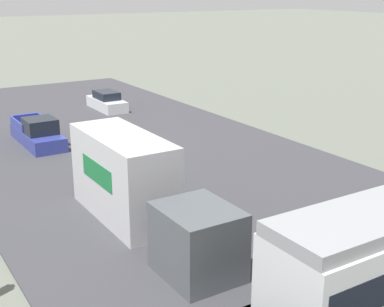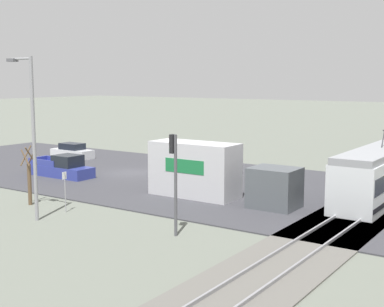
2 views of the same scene
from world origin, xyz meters
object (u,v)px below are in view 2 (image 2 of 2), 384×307
sedan_car_0 (72,152)px  street_lamp_near_crossing (31,128)px  street_tree (29,178)px  pickup_truck (62,168)px  no_parking_sign (65,188)px  light_rail_tram (383,172)px  box_truck (213,173)px  traffic_light_pole (174,171)px

sedan_car_0 → street_lamp_near_crossing: street_lamp_near_crossing is taller
street_tree → street_lamp_near_crossing: 5.24m
pickup_truck → no_parking_sign: no_parking_sign is taller
light_rail_tram → street_tree: (14.61, -17.85, -0.03)m
box_truck → no_parking_sign: box_truck is taller
pickup_truck → street_tree: (7.75, 5.63, 0.94)m
box_truck → no_parking_sign: bearing=-35.1°
pickup_truck → traffic_light_pole: (8.05, 17.16, 2.59)m
street_tree → no_parking_sign: bearing=88.6°
sedan_car_0 → street_lamp_near_crossing: 24.21m
box_truck → street_lamp_near_crossing: size_ratio=1.14×
street_lamp_near_crossing → no_parking_sign: size_ratio=3.73×
box_truck → sedan_car_0: 22.83m
pickup_truck → no_parking_sign: size_ratio=2.37×
pickup_truck → street_tree: bearing=36.0°
pickup_truck → sedan_car_0: (-7.70, -7.05, -0.07)m
light_rail_tram → sedan_car_0: (-0.84, -30.53, -1.04)m
light_rail_tram → traffic_light_pole: size_ratio=2.77×
light_rail_tram → no_parking_sign: (14.69, -14.54, -0.25)m
box_truck → pickup_truck: bearing=-90.2°
light_rail_tram → no_parking_sign: size_ratio=5.86×
traffic_light_pole → no_parking_sign: size_ratio=2.11×
sedan_car_0 → street_lamp_near_crossing: (17.71, 15.87, 4.50)m
no_parking_sign → box_truck: bearing=144.9°
sedan_car_0 → street_tree: 20.01m
traffic_light_pole → box_truck: bearing=-160.9°
pickup_truck → no_parking_sign: 11.91m
light_rail_tram → box_truck: (6.92, -9.08, 0.03)m
pickup_truck → street_lamp_near_crossing: street_lamp_near_crossing is taller
box_truck → pickup_truck: (-0.06, -14.39, -1.00)m
sedan_car_0 → street_tree: size_ratio=1.21×
light_rail_tram → pickup_truck: bearing=-73.7°
pickup_truck → street_tree: size_ratio=1.55×
box_truck → no_parking_sign: size_ratio=4.24×
light_rail_tram → box_truck: light_rail_tram is taller
sedan_car_0 → street_tree: street_tree is taller
street_tree → light_rail_tram: bearing=129.3°
sedan_car_0 → street_tree: bearing=-140.6°
box_truck → street_lamp_near_crossing: street_lamp_near_crossing is taller
box_truck → traffic_light_pole: bearing=19.1°
sedan_car_0 → no_parking_sign: 22.31m
light_rail_tram → pickup_truck: 24.48m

